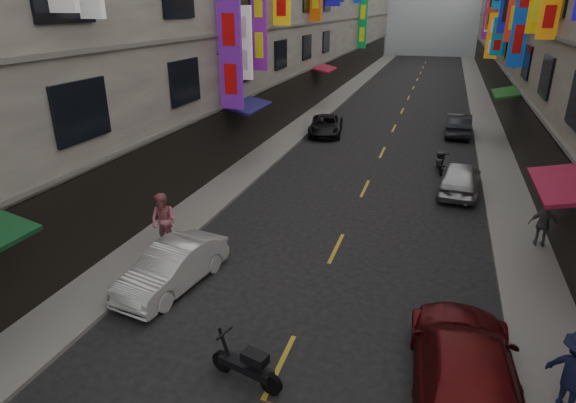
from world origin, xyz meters
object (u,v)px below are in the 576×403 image
Objects in this scene: scooter_crossing at (247,366)px; scooter_far_right at (441,163)px; pedestrian_lfar at (164,221)px; car_right_mid at (460,178)px; car_right_near at (465,369)px; car_right_far at (458,124)px; pedestrian_rnear at (576,374)px; pedestrian_rfar at (543,224)px; car_left_mid at (172,267)px; car_left_far at (326,125)px.

scooter_crossing is 16.65m from scooter_far_right.
car_right_mid is at bearing 48.99° from pedestrian_lfar.
car_right_near reaches higher than scooter_crossing.
car_right_far is at bearing -93.61° from car_right_near.
pedestrian_rnear is at bearing -178.71° from car_right_near.
car_right_far is at bearing 3.72° from scooter_crossing.
car_right_mid is at bearing -36.48° from pedestrian_rnear.
scooter_far_right is 8.23m from pedestrian_rfar.
pedestrian_rnear is (6.38, 1.07, 0.60)m from scooter_crossing.
car_left_mid is at bearing 33.00° from pedestrian_rfar.
car_right_mid reaches higher than car_left_mid.
scooter_crossing is at bearing 69.27° from scooter_far_right.
pedestrian_lfar is at bearing -26.33° from car_right_near.
scooter_crossing is 6.92m from pedestrian_lfar.
car_left_mid is 2.53× the size of pedestrian_rfar.
car_left_far is 2.77× the size of pedestrian_rfar.
scooter_crossing is 14.15m from car_right_mid.
pedestrian_rfar is at bearing 106.13° from scooter_far_right.
scooter_far_right is 0.46× the size of car_left_mid.
car_left_far is at bearing 16.79° from car_right_far.
car_right_near is at bearing 49.34° from pedestrian_rnear.
car_right_mid is at bearing -93.63° from car_right_near.
pedestrian_rnear is (11.27, -3.78, -0.02)m from pedestrian_lfar.
car_right_far is (8.00, 21.07, 0.05)m from car_left_mid.
car_left_mid is 13.17m from car_right_mid.
scooter_crossing is 4.57m from car_left_mid.
scooter_far_right is at bearing 70.44° from car_left_mid.
scooter_far_right is 15.36m from car_right_near.
car_right_near is 2.78× the size of pedestrian_lfar.
pedestrian_lfar is at bearing -103.78° from car_left_far.
car_right_mid is (4.46, 13.43, 0.25)m from scooter_crossing.
car_right_mid is 12.51m from pedestrian_rnear.
car_left_mid is at bearing -17.71° from car_right_near.
car_right_mid is 12.70m from pedestrian_lfar.
scooter_far_right is 2.95m from car_right_mid.
car_right_mid is 2.17× the size of pedestrian_lfar.
car_left_far is at bearing -72.63° from car_right_near.
pedestrian_rnear reaches higher than scooter_crossing.
car_right_far reaches higher than car_left_mid.
car_left_mid is at bearing 64.31° from scooter_crossing.
pedestrian_rnear is 1.20× the size of pedestrian_rfar.
car_right_far is (0.04, 10.58, -0.01)m from car_right_mid.
car_right_near is 10.10m from pedestrian_lfar.
car_right_mid is 0.98× the size of car_right_far.
pedestrian_lfar reaches higher than scooter_crossing.
car_right_near is (4.40, 0.91, 0.32)m from scooter_crossing.
scooter_far_right is 15.10m from car_left_mid.
pedestrian_rnear is (1.92, -12.35, 0.34)m from car_right_mid.
car_right_mid is (0.06, 12.51, -0.07)m from car_right_near.
pedestrian_rnear is (9.87, -1.86, 0.40)m from car_left_mid.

